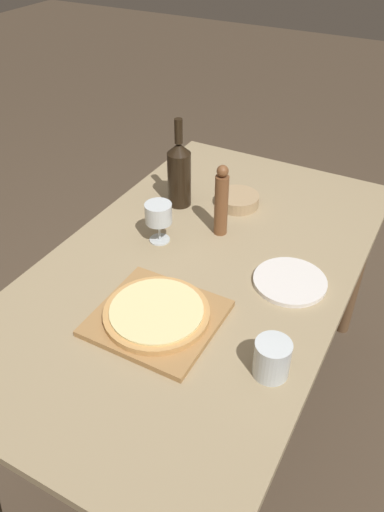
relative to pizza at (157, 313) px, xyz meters
name	(u,v)px	position (x,y,z in m)	size (l,w,h in m)	color
ground_plane	(198,408)	(-0.01, 0.28, -0.77)	(12.00, 12.00, 0.00)	#4C3D2D
dining_table	(200,285)	(-0.01, 0.28, -0.12)	(0.90, 1.55, 0.74)	#9E8966
cutting_board	(157,318)	(0.00, 0.00, -0.02)	(0.32, 0.31, 0.02)	#A87A47
pizza	(157,313)	(0.00, 0.00, 0.00)	(0.29, 0.29, 0.02)	tan
wine_bottle	(179,173)	(-0.24, 0.55, 0.10)	(0.08, 0.08, 0.32)	black
pepper_mill	(221,202)	(-0.03, 0.46, 0.09)	(0.04, 0.04, 0.25)	brown
wine_glass	(158,215)	(-0.19, 0.32, 0.07)	(0.09, 0.09, 0.14)	silver
small_bowl	(238,200)	(-0.05, 0.65, -0.01)	(0.15, 0.15, 0.04)	tan
drinking_tumbler	(272,359)	(0.33, -0.02, 0.02)	(0.09, 0.09, 0.10)	silver
dinner_plate	(290,281)	(0.26, 0.32, -0.02)	(0.22, 0.22, 0.01)	white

